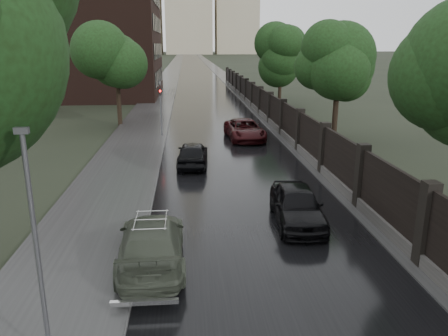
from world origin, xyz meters
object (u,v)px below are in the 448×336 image
volga_sedan (152,243)px  traffic_light (161,104)px  tree_right_b (338,69)px  car_right_far (245,130)px  lamp_post (37,251)px  tree_left_far (116,61)px  tree_right_c (281,60)px  hatchback_left (193,154)px  car_right_near (297,205)px

volga_sedan → traffic_light: bearing=-90.2°
tree_right_b → volga_sedan: bearing=-124.5°
car_right_far → lamp_post: bearing=-111.7°
tree_right_b → car_right_far: bearing=164.0°
tree_left_far → tree_right_c: size_ratio=1.05×
tree_left_far → hatchback_left: (5.82, -12.94, -4.55)m
volga_sedan → car_right_near: (5.20, 2.76, 0.03)m
tree_right_c → car_right_far: bearing=-109.9°
lamp_post → tree_right_b: bearing=57.8°
car_right_far → traffic_light: bearing=163.4°
hatchback_left → traffic_light: bearing=-71.4°
tree_right_c → tree_right_b: bearing=-90.0°
tree_right_c → car_right_far: 17.86m
tree_right_c → traffic_light: size_ratio=1.75×
tree_left_far → volga_sedan: (4.40, -24.16, -4.53)m
hatchback_left → volga_sedan: bearing=86.5°
tree_right_c → car_right_near: (-5.90, -31.41, -4.22)m
traffic_light → hatchback_left: (2.12, -7.93, -1.71)m
tree_right_c → lamp_post: bearing=-108.5°
tree_left_far → car_right_near: bearing=-65.8°
hatchback_left → car_right_near: bearing=117.8°
volga_sedan → car_right_far: bearing=-108.5°
tree_left_far → car_right_near: 23.89m
hatchback_left → car_right_near: car_right_near is taller
car_right_near → hatchback_left: bearing=117.5°
hatchback_left → tree_right_c: bearing=-109.2°
tree_right_b → lamp_post: 24.33m
traffic_light → volga_sedan: traffic_light is taller
hatchback_left → car_right_far: 7.63m
tree_right_b → hatchback_left: 11.68m
tree_right_b → hatchback_left: size_ratio=1.73×
car_right_near → lamp_post: bearing=-131.2°
tree_left_far → car_right_far: (9.60, -6.31, -4.53)m
lamp_post → car_right_far: 23.35m
volga_sedan → car_right_near: car_right_near is taller
tree_right_b → tree_right_c: bearing=90.0°
traffic_light → hatchback_left: size_ratio=0.99×
tree_right_c → lamp_post: tree_right_c is taller
tree_left_far → tree_right_c: 18.45m
tree_left_far → lamp_post: size_ratio=1.45×
lamp_post → hatchback_left: lamp_post is taller
tree_left_far → traffic_light: (3.70, -5.01, -2.84)m
lamp_post → volga_sedan: lamp_post is taller
tree_right_c → traffic_light: (-11.80, -15.01, -2.55)m
tree_left_far → car_right_near: (9.60, -21.41, -4.51)m
car_right_near → car_right_far: (0.00, 15.10, -0.02)m
lamp_post → traffic_light: lamp_post is taller
tree_right_c → car_right_near: bearing=-100.6°
car_right_near → tree_right_c: bearing=82.8°
tree_right_c → car_right_far: tree_right_c is taller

